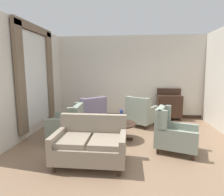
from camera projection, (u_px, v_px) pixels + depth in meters
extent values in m
plane|color=#896B51|center=(127.00, 146.00, 4.64)|extent=(8.34, 8.34, 0.00)
cube|color=silver|center=(129.00, 77.00, 7.33)|extent=(5.81, 0.08, 3.14)
cube|color=silver|center=(33.00, 80.00, 5.57)|extent=(0.08, 4.17, 3.14)
cube|color=#382319|center=(129.00, 115.00, 7.51)|extent=(5.65, 0.03, 0.12)
cube|color=silver|center=(35.00, 79.00, 5.60)|extent=(0.03, 1.38, 2.59)
cube|color=white|center=(36.00, 79.00, 5.60)|extent=(0.02, 1.46, 2.67)
cube|color=white|center=(36.00, 79.00, 5.60)|extent=(0.02, 0.04, 2.59)
cube|color=white|center=(36.00, 79.00, 5.60)|extent=(0.02, 1.38, 0.04)
cube|color=#75604C|center=(20.00, 79.00, 4.73)|extent=(0.10, 0.32, 2.89)
cube|color=#75604C|center=(50.00, 76.00, 6.44)|extent=(0.10, 0.32, 2.89)
cube|color=#75604C|center=(34.00, 28.00, 5.37)|extent=(0.10, 2.06, 0.20)
cylinder|color=#382319|center=(120.00, 124.00, 5.03)|extent=(0.87, 0.87, 0.04)
cylinder|color=#382319|center=(120.00, 131.00, 5.06)|extent=(0.10, 0.10, 0.38)
cube|color=#382319|center=(128.00, 139.00, 5.04)|extent=(0.29, 0.09, 0.07)
cube|color=#382319|center=(117.00, 135.00, 5.29)|extent=(0.17, 0.28, 0.07)
cube|color=#382319|center=(114.00, 140.00, 4.92)|extent=(0.21, 0.27, 0.07)
cylinder|color=#384C93|center=(121.00, 123.00, 4.98)|extent=(0.09, 0.09, 0.02)
ellipsoid|color=#384C93|center=(121.00, 118.00, 4.96)|extent=(0.16, 0.16, 0.23)
cylinder|color=#384C93|center=(121.00, 112.00, 4.93)|extent=(0.08, 0.08, 0.11)
torus|color=#384C93|center=(121.00, 110.00, 4.92)|extent=(0.14, 0.14, 0.02)
cube|color=gray|center=(90.00, 150.00, 3.73)|extent=(1.42, 0.91, 0.31)
cube|color=gray|center=(93.00, 125.00, 4.04)|extent=(1.41, 0.15, 0.48)
cube|color=gray|center=(74.00, 140.00, 3.69)|extent=(0.57, 0.70, 0.10)
cube|color=gray|center=(105.00, 141.00, 3.63)|extent=(0.57, 0.70, 0.10)
cube|color=gray|center=(57.00, 137.00, 3.70)|extent=(0.11, 0.80, 0.20)
cube|color=gray|center=(123.00, 140.00, 3.58)|extent=(0.11, 0.80, 0.20)
cylinder|color=#382319|center=(54.00, 169.00, 3.46)|extent=(0.06, 0.06, 0.14)
cylinder|color=#382319|center=(119.00, 172.00, 3.34)|extent=(0.06, 0.06, 0.14)
cylinder|color=#382319|center=(67.00, 151.00, 4.19)|extent=(0.06, 0.06, 0.14)
cylinder|color=#382319|center=(121.00, 154.00, 4.07)|extent=(0.06, 0.06, 0.14)
cube|color=gray|center=(176.00, 140.00, 4.29)|extent=(1.08, 0.97, 0.28)
cube|color=gray|center=(160.00, 120.00, 4.38)|extent=(0.36, 0.73, 0.59)
cube|color=gray|center=(162.00, 120.00, 4.05)|extent=(0.22, 0.16, 0.45)
cube|color=gray|center=(166.00, 114.00, 4.61)|extent=(0.22, 0.16, 0.45)
cube|color=gray|center=(178.00, 135.00, 3.96)|extent=(0.79, 0.35, 0.18)
cube|color=gray|center=(180.00, 127.00, 4.52)|extent=(0.79, 0.35, 0.18)
cylinder|color=#382319|center=(193.00, 157.00, 3.92)|extent=(0.06, 0.06, 0.14)
cylinder|color=#382319|center=(194.00, 147.00, 4.43)|extent=(0.06, 0.06, 0.14)
cylinder|color=#382319|center=(157.00, 151.00, 4.22)|extent=(0.06, 0.06, 0.14)
cylinder|color=#382319|center=(162.00, 142.00, 4.73)|extent=(0.06, 0.06, 0.14)
cube|color=gray|center=(66.00, 129.00, 5.02)|extent=(0.87, 0.86, 0.30)
cube|color=gray|center=(78.00, 115.00, 4.94)|extent=(0.19, 0.82, 0.51)
cube|color=gray|center=(78.00, 109.00, 5.29)|extent=(0.21, 0.11, 0.39)
cube|color=gray|center=(71.00, 116.00, 4.58)|extent=(0.21, 0.11, 0.39)
cube|color=gray|center=(67.00, 116.00, 5.33)|extent=(0.73, 0.15, 0.23)
cube|color=gray|center=(59.00, 123.00, 4.63)|extent=(0.73, 0.15, 0.23)
cylinder|color=#382319|center=(58.00, 133.00, 5.39)|extent=(0.06, 0.06, 0.14)
cylinder|color=#382319|center=(50.00, 142.00, 4.74)|extent=(0.06, 0.06, 0.14)
cylinder|color=#382319|center=(81.00, 133.00, 5.36)|extent=(0.06, 0.06, 0.14)
cylinder|color=#382319|center=(76.00, 142.00, 4.72)|extent=(0.06, 0.06, 0.14)
cube|color=slate|center=(89.00, 118.00, 6.21)|extent=(1.20, 1.20, 0.27)
cube|color=slate|center=(95.00, 107.00, 5.87)|extent=(0.71, 0.68, 0.59)
cube|color=slate|center=(103.00, 103.00, 6.15)|extent=(0.21, 0.21, 0.45)
cube|color=slate|center=(83.00, 106.00, 5.71)|extent=(0.21, 0.21, 0.45)
cube|color=slate|center=(98.00, 110.00, 6.44)|extent=(0.58, 0.61, 0.18)
cube|color=slate|center=(78.00, 113.00, 5.99)|extent=(0.58, 0.61, 0.18)
cylinder|color=#382319|center=(93.00, 120.00, 6.72)|extent=(0.06, 0.06, 0.14)
cylinder|color=#382319|center=(75.00, 124.00, 6.31)|extent=(0.06, 0.06, 0.14)
cylinder|color=#382319|center=(104.00, 125.00, 6.18)|extent=(0.06, 0.06, 0.14)
cylinder|color=#382319|center=(85.00, 129.00, 5.77)|extent=(0.06, 0.06, 0.14)
cube|color=gray|center=(142.00, 117.00, 6.30)|extent=(1.10, 1.11, 0.31)
cube|color=gray|center=(137.00, 106.00, 5.97)|extent=(0.75, 0.53, 0.55)
cube|color=gray|center=(148.00, 105.00, 5.82)|extent=(0.19, 0.22, 0.42)
cube|color=gray|center=(129.00, 102.00, 6.24)|extent=(0.19, 0.22, 0.42)
cube|color=gray|center=(152.00, 110.00, 6.09)|extent=(0.46, 0.66, 0.22)
cube|color=gray|center=(134.00, 108.00, 6.51)|extent=(0.46, 0.66, 0.22)
cylinder|color=#382319|center=(154.00, 123.00, 6.41)|extent=(0.06, 0.06, 0.14)
cylinder|color=#382319|center=(138.00, 120.00, 6.78)|extent=(0.06, 0.06, 0.14)
cylinder|color=#382319|center=(145.00, 127.00, 5.89)|extent=(0.06, 0.06, 0.14)
cylinder|color=#382319|center=(128.00, 124.00, 6.27)|extent=(0.06, 0.06, 0.14)
cube|color=#382319|center=(169.00, 106.00, 7.04)|extent=(0.89, 0.43, 0.81)
cube|color=#382319|center=(169.00, 92.00, 7.15)|extent=(0.89, 0.04, 0.24)
cube|color=#382319|center=(159.00, 119.00, 6.99)|extent=(0.06, 0.06, 0.10)
cube|color=#382319|center=(180.00, 119.00, 6.91)|extent=(0.06, 0.06, 0.10)
cube|color=#382319|center=(158.00, 117.00, 7.31)|extent=(0.06, 0.06, 0.10)
cube|color=#382319|center=(178.00, 117.00, 7.23)|extent=(0.06, 0.06, 0.10)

